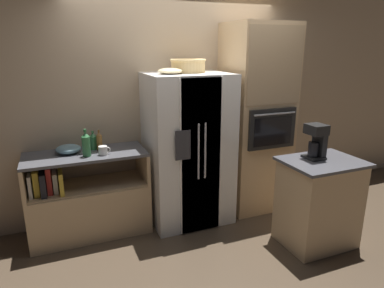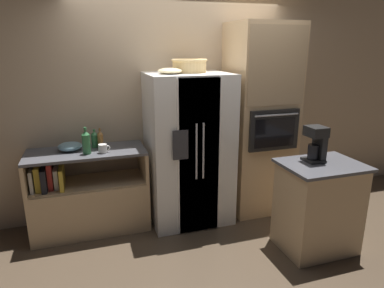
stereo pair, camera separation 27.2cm
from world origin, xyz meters
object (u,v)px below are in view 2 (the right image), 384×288
object	(u,v)px
bottle_wide	(100,140)
mug	(103,149)
mixing_bowl	(70,146)
wicker_basket	(189,65)
bottle_short	(95,139)
wall_oven	(259,120)
fruit_bowl	(170,71)
refrigerator	(189,149)
coffee_maker	(317,142)
bottle_tall	(86,142)

from	to	relation	value
bottle_wide	mug	xyz separation A→B (m)	(0.01, -0.17, -0.05)
mixing_bowl	bottle_wide	bearing A→B (deg)	-4.67
wicker_basket	mixing_bowl	xyz separation A→B (m)	(-1.33, 0.07, -0.84)
bottle_short	mug	size ratio (longest dim) A/B	1.65
wall_oven	fruit_bowl	size ratio (longest dim) A/B	8.77
refrigerator	bottle_wide	world-z (taller)	refrigerator
wall_oven	coffee_maker	bearing A→B (deg)	-83.97
refrigerator	fruit_bowl	world-z (taller)	fruit_bowl
bottle_wide	mixing_bowl	size ratio (longest dim) A/B	0.89
bottle_short	coffee_maker	distance (m)	2.34
wicker_basket	bottle_short	world-z (taller)	wicker_basket
mug	refrigerator	bearing A→B (deg)	1.74
wall_oven	bottle_tall	bearing A→B (deg)	-178.79
wicker_basket	coffee_maker	xyz separation A→B (m)	(0.97, -1.02, -0.70)
mixing_bowl	bottle_tall	bearing A→B (deg)	-46.56
wall_oven	bottle_short	xyz separation A→B (m)	(-1.94, 0.17, -0.12)
wall_oven	wicker_basket	xyz separation A→B (m)	(-0.87, 0.06, 0.67)
refrigerator	bottle_short	size ratio (longest dim) A/B	8.44
fruit_bowl	mixing_bowl	distance (m)	1.35
mug	bottle_short	bearing A→B (deg)	106.78
bottle_tall	coffee_maker	distance (m)	2.32
bottle_wide	mixing_bowl	world-z (taller)	bottle_wide
bottle_wide	coffee_maker	bearing A→B (deg)	-28.42
fruit_bowl	bottle_tall	xyz separation A→B (m)	(-0.90, 0.03, -0.71)
bottle_short	mug	distance (m)	0.25
coffee_maker	fruit_bowl	bearing A→B (deg)	144.07
mug	wicker_basket	bearing A→B (deg)	6.97
wicker_basket	mug	distance (m)	1.30
fruit_bowl	bottle_short	xyz separation A→B (m)	(-0.81, 0.24, -0.74)
fruit_bowl	wall_oven	bearing A→B (deg)	3.55
refrigerator	wicker_basket	size ratio (longest dim) A/B	4.37
wicker_basket	bottle_short	distance (m)	1.33
mug	coffee_maker	xyz separation A→B (m)	(1.97, -0.90, 0.14)
bottle_tall	bottle_wide	bearing A→B (deg)	45.49
bottle_tall	coffee_maker	bearing A→B (deg)	-23.32
wall_oven	fruit_bowl	distance (m)	1.29
wall_oven	coffee_maker	distance (m)	0.97
bottle_short	mug	world-z (taller)	bottle_short
bottle_tall	mug	world-z (taller)	bottle_tall
refrigerator	mixing_bowl	size ratio (longest dim) A/B	6.74
bottle_tall	coffee_maker	world-z (taller)	coffee_maker
wall_oven	coffee_maker	world-z (taller)	wall_oven
fruit_bowl	bottle_short	distance (m)	1.12
wall_oven	bottle_tall	distance (m)	2.03
refrigerator	wall_oven	world-z (taller)	wall_oven
bottle_wide	mixing_bowl	distance (m)	0.33
bottle_tall	mug	xyz separation A→B (m)	(0.16, -0.02, -0.08)
wicker_basket	bottle_tall	distance (m)	1.39
refrigerator	coffee_maker	distance (m)	1.40
bottle_tall	mixing_bowl	size ratio (longest dim) A/B	1.11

